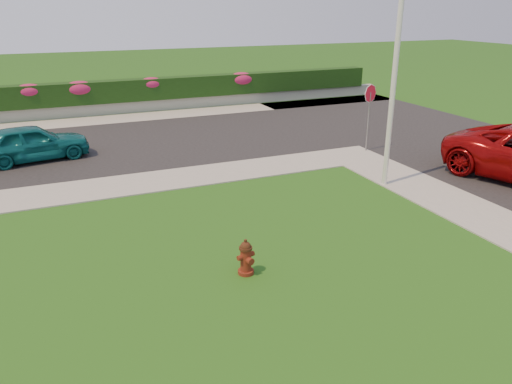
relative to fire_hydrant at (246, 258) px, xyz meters
name	(u,v)px	position (x,y,z in m)	size (l,w,h in m)	color
ground	(297,341)	(-0.05, -2.43, -0.38)	(120.00, 120.00, 0.00)	black
street_far	(5,156)	(-5.05, 11.57, -0.36)	(26.00, 8.00, 0.04)	black
curb_corner	(352,155)	(6.95, 6.57, -0.36)	(2.00, 2.00, 0.04)	gray
sidewalk_beyond	(100,121)	(-1.05, 16.57, -0.36)	(34.00, 2.00, 0.04)	gray
retaining_wall	(95,109)	(-1.05, 18.07, -0.08)	(34.00, 0.40, 0.60)	gray
hedge	(93,92)	(-1.05, 18.17, 0.77)	(32.00, 0.90, 1.10)	black
fire_hydrant	(246,258)	(0.00, 0.00, 0.00)	(0.41, 0.39, 0.79)	#4C170B
sedan_teal	(32,143)	(-4.04, 10.52, 0.33)	(1.56, 3.89, 1.32)	#0B565B
utility_pole	(392,98)	(6.09, 3.42, 2.38)	(0.16, 0.16, 5.51)	silver
stop_sign	(370,102)	(7.82, 6.91, 1.55)	(0.67, 0.25, 2.59)	slate
flower_clump_c	(29,91)	(-4.02, 18.07, 1.06)	(1.34, 0.86, 0.67)	#C22164
flower_clump_d	(79,89)	(-1.71, 18.07, 1.03)	(1.50, 0.96, 0.75)	#C22164
flower_clump_e	(151,84)	(1.92, 18.07, 1.07)	(1.30, 0.83, 0.65)	#C22164
flower_clump_f	(241,79)	(7.02, 18.07, 1.02)	(1.51, 0.97, 0.76)	#C22164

